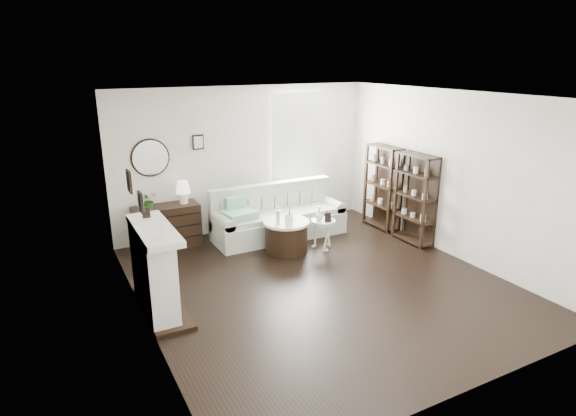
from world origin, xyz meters
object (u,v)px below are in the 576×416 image
dresser (167,226)px  sofa (277,219)px  pedestal_table (323,223)px  drum_table (286,236)px

dresser → sofa: bearing=-11.4°
dresser → pedestal_table: 2.72m
sofa → pedestal_table: size_ratio=4.69×
pedestal_table → sofa: bearing=112.8°
sofa → drum_table: (-0.21, -0.76, -0.04)m
sofa → drum_table: 0.79m
dresser → drum_table: 2.09m
sofa → dresser: (-1.95, 0.39, 0.06)m
drum_table → dresser: bearing=146.4°
sofa → pedestal_table: 1.05m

